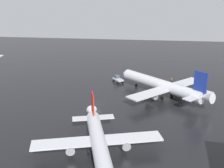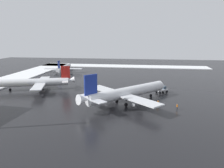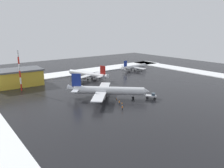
# 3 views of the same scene
# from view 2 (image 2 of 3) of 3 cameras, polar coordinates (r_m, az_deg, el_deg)

# --- Properties ---
(ground_plane) EXTENTS (240.00, 240.00, 0.00)m
(ground_plane) POSITION_cam_2_polar(r_m,az_deg,el_deg) (89.08, -1.14, -1.19)
(ground_plane) COLOR black
(snow_bank_left) EXTENTS (14.00, 116.00, 0.44)m
(snow_bank_left) POSITION_cam_2_polar(r_m,az_deg,el_deg) (154.48, 2.88, 4.67)
(snow_bank_left) COLOR white
(snow_bank_left) RESTS_ON ground_plane
(airplane_foreground_jet) EXTENTS (28.87, 27.75, 10.75)m
(airplane_foreground_jet) POSITION_cam_2_polar(r_m,az_deg,el_deg) (68.87, 3.83, -2.24)
(airplane_foreground_jet) COLOR silver
(airplane_foreground_jet) RESTS_ON ground_plane
(airplane_far_rear) EXTENTS (26.49, 22.00, 7.86)m
(airplane_far_rear) POSITION_cam_2_polar(r_m,az_deg,el_deg) (132.20, -12.43, 4.13)
(airplane_far_rear) COLOR silver
(airplane_far_rear) RESTS_ON ground_plane
(airplane_distant_tail) EXTENTS (25.82, 30.67, 9.32)m
(airplane_distant_tail) POSITION_cam_2_polar(r_m,az_deg,el_deg) (91.40, -19.19, 0.44)
(airplane_distant_tail) COLOR silver
(airplane_distant_tail) RESTS_ON ground_plane
(pushback_tug) EXTENTS (4.50, 5.01, 2.50)m
(pushback_tug) POSITION_cam_2_polar(r_m,az_deg,el_deg) (84.42, 12.98, -1.38)
(pushback_tug) COLOR silver
(pushback_tug) RESTS_ON ground_plane
(ground_crew_beside_wing) EXTENTS (0.36, 0.36, 1.71)m
(ground_crew_beside_wing) POSITION_cam_2_polar(r_m,az_deg,el_deg) (68.64, 11.94, -4.78)
(ground_crew_beside_wing) COLOR black
(ground_crew_beside_wing) RESTS_ON ground_plane
(ground_crew_mid_apron) EXTENTS (0.36, 0.36, 1.71)m
(ground_crew_mid_apron) POSITION_cam_2_polar(r_m,az_deg,el_deg) (66.45, 16.65, -5.61)
(ground_crew_mid_apron) COLOR black
(ground_crew_mid_apron) RESTS_ON ground_plane
(traffic_cone_near_nose) EXTENTS (0.36, 0.36, 0.55)m
(traffic_cone_near_nose) POSITION_cam_2_polar(r_m,az_deg,el_deg) (71.93, 7.07, -4.38)
(traffic_cone_near_nose) COLOR orange
(traffic_cone_near_nose) RESTS_ON ground_plane
(traffic_cone_mid_line) EXTENTS (0.36, 0.36, 0.55)m
(traffic_cone_mid_line) POSITION_cam_2_polar(r_m,az_deg,el_deg) (70.52, 11.51, -4.88)
(traffic_cone_mid_line) COLOR orange
(traffic_cone_mid_line) RESTS_ON ground_plane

